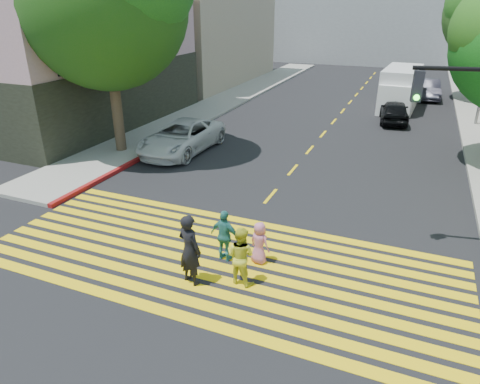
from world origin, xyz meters
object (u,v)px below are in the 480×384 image
Objects in this scene: pedestrian_woman at (240,256)px; dark_car_parked at (428,89)px; silver_car at (402,86)px; white_sedan at (182,137)px; white_van at (400,90)px; pedestrian_child at (259,243)px; dark_car_near at (394,111)px; pedestrian_man at (190,250)px; pedestrian_extra at (225,236)px.

pedestrian_woman reaches higher than dark_car_parked.
white_sedan is at bearing 74.85° from silver_car.
pedestrian_woman is 22.64m from white_van.
pedestrian_child is 17.66m from dark_car_near.
dark_car_near reaches higher than pedestrian_child.
pedestrian_man is 0.45× the size of dark_car_parked.
pedestrian_woman reaches higher than white_sedan.
white_van is (3.49, 23.02, 0.31)m from pedestrian_man.
pedestrian_man is 1.23× the size of pedestrian_woman.
white_sedan is at bearing -126.32° from dark_car_parked.
pedestrian_child is at bearing 76.00° from dark_car_near.
white_van is (2.31, 22.52, 0.49)m from pedestrian_woman.
pedestrian_child is at bearing -46.88° from white_sedan.
pedestrian_child is 21.57m from white_van.
pedestrian_man reaches higher than dark_car_parked.
white_van is at bearing -77.29° from pedestrian_child.
pedestrian_woman is at bearing 143.26° from pedestrian_extra.
pedestrian_woman is 0.27× the size of white_van.
white_van reaches higher than pedestrian_woman.
dark_car_near is (9.06, 9.81, -0.06)m from white_sedan.
pedestrian_man is 19.41m from dark_car_near.
pedestrian_child is 0.21× the size of white_van.
white_sedan is at bearing 40.47° from dark_car_near.
pedestrian_extra is (-0.81, 0.82, -0.04)m from pedestrian_woman.
dark_car_parked is at bearing -82.60° from pedestrian_man.
pedestrian_woman is 1.05× the size of pedestrian_extra.
white_sedan is at bearing -44.77° from pedestrian_extra.
white_sedan is 21.12m from dark_car_parked.
pedestrian_child is (0.12, 1.06, -0.18)m from pedestrian_woman.
white_sedan reaches higher than dark_car_parked.
pedestrian_extra reaches higher than white_sedan.
white_van reaches higher than silver_car.
white_van is (9.03, 13.74, 0.55)m from white_sedan.
silver_car is at bearing 66.64° from white_sedan.
white_van is (-0.03, 3.93, 0.61)m from dark_car_near.
pedestrian_woman reaches higher than pedestrian_child.
white_sedan is at bearing -44.29° from pedestrian_woman.
pedestrian_man is at bearing 82.85° from pedestrian_extra.
pedestrian_extra is 0.38× the size of dark_car_near.
silver_car is (3.03, 27.25, -0.16)m from pedestrian_extra.
pedestrian_woman is at bearing 76.03° from dark_car_near.
pedestrian_woman is 1.09m from pedestrian_child.
pedestrian_woman is 0.38× the size of silver_car.
white_van is (0.08, -5.55, 0.68)m from silver_car.
pedestrian_man is 28.77m from silver_car.
dark_car_parked is (4.11, 26.91, -0.08)m from pedestrian_woman.
white_van is at bearing 100.60° from silver_car.
dark_car_near is (3.15, 17.76, -0.09)m from pedestrian_extra.
pedestrian_woman is 27.22m from dark_car_parked.
pedestrian_extra is at bearing -106.14° from dark_car_parked.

